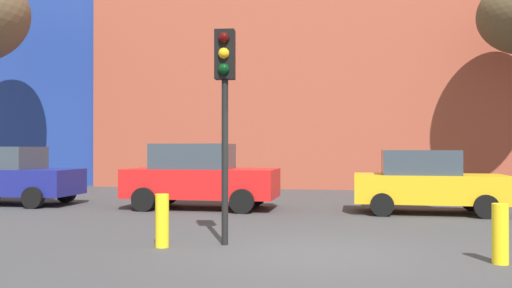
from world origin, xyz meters
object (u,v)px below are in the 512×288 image
bollard_yellow_0 (500,234)px  bollard_yellow_1 (162,221)px  parked_car_0 (9,176)px  parked_car_1 (200,176)px  traffic_light_island (225,87)px  parked_car_2 (426,182)px

bollard_yellow_0 → bollard_yellow_1: (-5.52, 0.37, 0.01)m
parked_car_0 → parked_car_1: parked_car_1 is taller
parked_car_1 → traffic_light_island: 6.25m
parked_car_0 → traffic_light_island: 10.12m
parked_car_2 → parked_car_1: bearing=180.0°
parked_car_2 → bollard_yellow_1: size_ratio=4.16×
parked_car_0 → traffic_light_island: (8.23, -5.55, 1.98)m
parked_car_0 → parked_car_1: bearing=-0.0°
parked_car_2 → parked_car_0: bearing=180.0°
traffic_light_island → bollard_yellow_0: traffic_light_island is taller
parked_car_1 → parked_car_2: 6.31m
parked_car_1 → traffic_light_island: (2.12, -5.55, 1.94)m
parked_car_0 → traffic_light_island: traffic_light_island is taller
bollard_yellow_0 → parked_car_1: bearing=136.2°
parked_car_0 → parked_car_2: parked_car_0 is taller
parked_car_0 → traffic_light_island: bearing=-34.0°
parked_car_0 → bollard_yellow_0: bearing=-26.5°
traffic_light_island → bollard_yellow_0: (4.49, -0.79, -2.41)m
bollard_yellow_0 → parked_car_2: bearing=92.7°
parked_car_2 → traffic_light_island: traffic_light_island is taller
parked_car_2 → traffic_light_island: (-4.19, -5.55, 2.03)m
parked_car_1 → parked_car_0: bearing=180.0°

